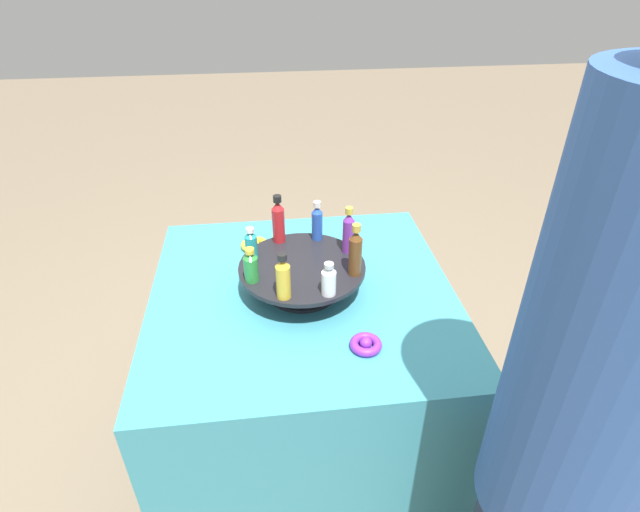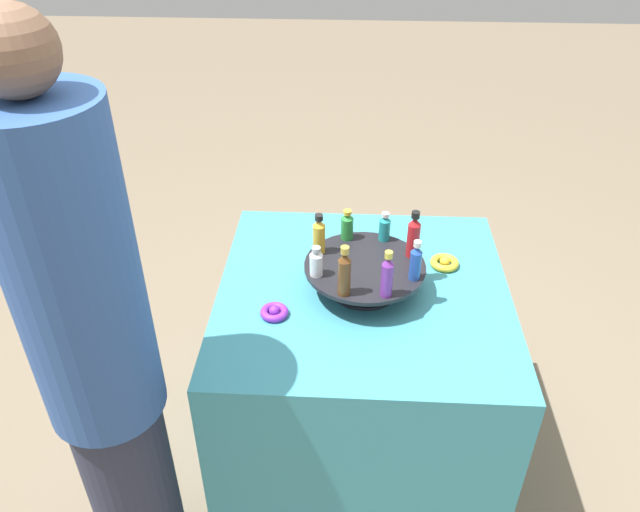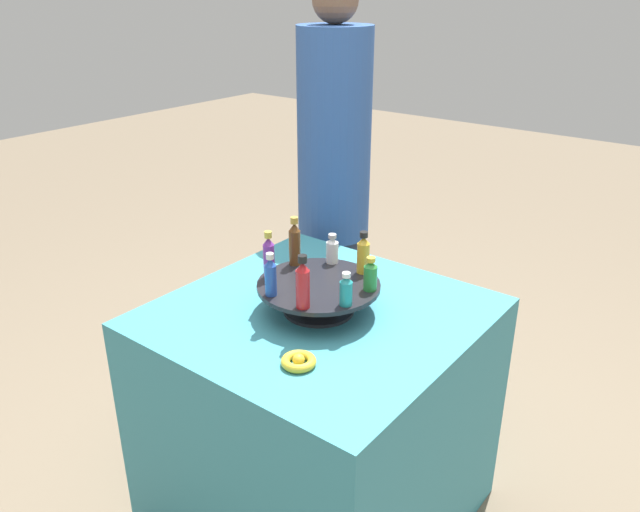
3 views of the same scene
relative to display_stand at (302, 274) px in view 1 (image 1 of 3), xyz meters
name	(u,v)px [view 1 (image 1 of 3)]	position (x,y,z in m)	size (l,w,h in m)	color
ground_plane	(307,455)	(0.00, 0.00, -0.80)	(12.00, 12.00, 0.00)	#756651
party_table	(305,383)	(0.00, 0.00, -0.43)	(0.85, 0.85, 0.74)	teal
display_stand	(302,274)	(0.00, 0.00, 0.00)	(0.35, 0.35, 0.09)	black
bottle_clear	(329,280)	(-0.05, 0.14, 0.07)	(0.04, 0.04, 0.09)	silver
bottle_brown	(355,252)	(-0.13, 0.06, 0.10)	(0.03, 0.03, 0.15)	brown
bottle_purple	(348,232)	(-0.14, -0.05, 0.09)	(0.03, 0.03, 0.14)	#702D93
bottle_blue	(317,222)	(-0.06, -0.13, 0.08)	(0.03, 0.03, 0.12)	#234CAD
bottle_red	(278,221)	(0.05, -0.14, 0.10)	(0.04, 0.04, 0.15)	#B21E23
bottle_teal	(251,244)	(0.13, -0.06, 0.07)	(0.03, 0.03, 0.09)	teal
bottle_green	(251,266)	(0.14, 0.05, 0.07)	(0.04, 0.04, 0.10)	#288438
bottle_gold	(283,278)	(0.06, 0.13, 0.09)	(0.04, 0.04, 0.13)	gold
ribbon_bow_purple	(366,344)	(-0.13, 0.25, -0.05)	(0.08, 0.08, 0.03)	purple
ribbon_bow_gold	(255,245)	(0.13, -0.25, -0.05)	(0.09, 0.09, 0.03)	gold
person_figure	(568,449)	(-0.41, 0.63, 0.02)	(0.28, 0.28, 1.63)	#282D42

